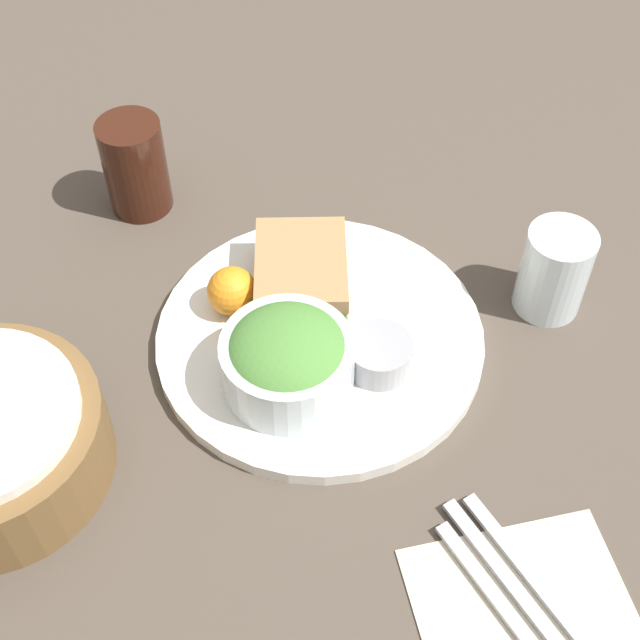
{
  "coord_description": "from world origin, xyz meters",
  "views": [
    {
      "loc": [
        -0.54,
        0.12,
        0.7
      ],
      "look_at": [
        0.0,
        0.0,
        0.03
      ],
      "focal_mm": 50.0,
      "sensor_mm": 36.0,
      "label": 1
    }
  ],
  "objects": [
    {
      "name": "plate",
      "position": [
        0.0,
        0.0,
        0.01
      ],
      "size": [
        0.32,
        0.32,
        0.01
      ],
      "primitive_type": "cylinder",
      "color": "white",
      "rests_on": "ground_plane"
    },
    {
      "name": "knife",
      "position": [
        -0.3,
        -0.1,
        0.01
      ],
      "size": [
        0.19,
        0.07,
        0.01
      ],
      "primitive_type": "cube",
      "rotation": [
        0.0,
        0.0,
        3.47
      ],
      "color": "#B2B2B7",
      "rests_on": "napkin"
    },
    {
      "name": "drink_glass",
      "position": [
        0.24,
        0.15,
        0.06
      ],
      "size": [
        0.07,
        0.07,
        0.11
      ],
      "primitive_type": "cylinder",
      "color": "#38190F",
      "rests_on": "ground_plane"
    },
    {
      "name": "sandwich",
      "position": [
        0.06,
        0.01,
        0.04
      ],
      "size": [
        0.13,
        0.11,
        0.05
      ],
      "color": "#A37A4C",
      "rests_on": "plate"
    },
    {
      "name": "ground_plane",
      "position": [
        0.0,
        0.0,
        0.0
      ],
      "size": [
        4.0,
        4.0,
        0.0
      ],
      "primitive_type": "plane",
      "color": "#4C4238"
    },
    {
      "name": "salad_bowl",
      "position": [
        -0.05,
        0.04,
        0.05
      ],
      "size": [
        0.12,
        0.12,
        0.07
      ],
      "color": "silver",
      "rests_on": "plate"
    },
    {
      "name": "fork",
      "position": [
        -0.29,
        -0.12,
        0.01
      ],
      "size": [
        0.18,
        0.07,
        0.01
      ],
      "primitive_type": "cube",
      "rotation": [
        0.0,
        0.0,
        3.47
      ],
      "color": "#B2B2B7",
      "rests_on": "napkin"
    },
    {
      "name": "napkin",
      "position": [
        -0.3,
        -0.1,
        0.0
      ],
      "size": [
        0.13,
        0.17,
        0.0
      ],
      "primitive_type": "cube",
      "color": "beige",
      "rests_on": "ground_plane"
    },
    {
      "name": "spoon",
      "position": [
        -0.3,
        -0.08,
        0.01
      ],
      "size": [
        0.16,
        0.07,
        0.01
      ],
      "primitive_type": "cube",
      "rotation": [
        0.0,
        0.0,
        3.47
      ],
      "color": "#B2B2B7",
      "rests_on": "napkin"
    },
    {
      "name": "orange_wedge",
      "position": [
        0.05,
        0.08,
        0.04
      ],
      "size": [
        0.05,
        0.05,
        0.05
      ],
      "primitive_type": "sphere",
      "color": "orange",
      "rests_on": "plate"
    },
    {
      "name": "water_glass",
      "position": [
        0.0,
        -0.24,
        0.05
      ],
      "size": [
        0.07,
        0.07,
        0.1
      ],
      "primitive_type": "cylinder",
      "color": "silver",
      "rests_on": "ground_plane"
    },
    {
      "name": "dressing_cup",
      "position": [
        -0.05,
        -0.05,
        0.03
      ],
      "size": [
        0.06,
        0.06,
        0.03
      ],
      "primitive_type": "cylinder",
      "color": "#99999E",
      "rests_on": "plate"
    }
  ]
}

